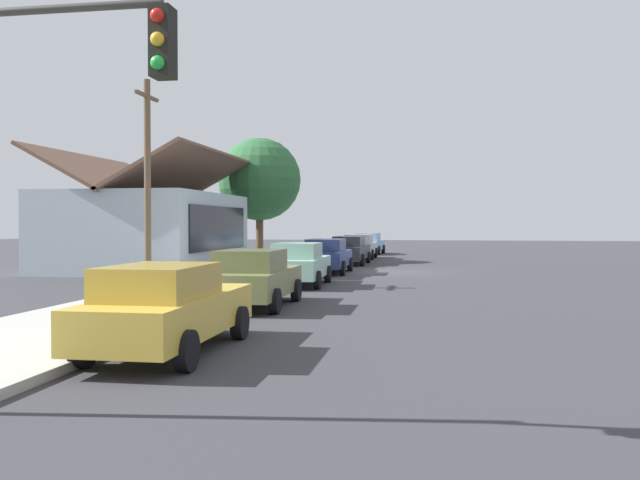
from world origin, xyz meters
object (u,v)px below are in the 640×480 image
object	(u,v)px
car_navy	(327,256)
fire_hydrant_red	(332,252)
car_charcoal	(350,250)
car_silver	(359,246)
car_olive	(254,278)
traffic_light_main	(39,122)
utility_pole_wooden	(148,179)
shade_tree	(260,180)
car_skyblue	(369,243)
car_mustard	(167,308)
car_seafoam	(299,264)

from	to	relation	value
car_navy	fire_hydrant_red	distance (m)	10.88
car_charcoal	car_silver	world-z (taller)	same
car_olive	fire_hydrant_red	size ratio (longest dim) A/B	6.38
car_charcoal	car_olive	bearing A→B (deg)	-179.72
traffic_light_main	utility_pole_wooden	world-z (taller)	utility_pole_wooden
traffic_light_main	car_silver	bearing A→B (deg)	0.32
traffic_light_main	shade_tree	bearing A→B (deg)	10.30
car_skyblue	car_mustard	bearing A→B (deg)	-176.75
shade_tree	traffic_light_main	world-z (taller)	shade_tree
car_charcoal	car_navy	bearing A→B (deg)	179.14
car_olive	traffic_light_main	bearing A→B (deg)	-179.05
car_olive	utility_pole_wooden	world-z (taller)	utility_pole_wooden
utility_pole_wooden	car_mustard	bearing A→B (deg)	-154.30
car_navy	car_seafoam	bearing A→B (deg)	179.69
car_mustard	car_navy	world-z (taller)	same
car_mustard	shade_tree	xyz separation A→B (m)	(27.60, 5.66, 4.11)
car_mustard	car_seafoam	distance (m)	12.88
car_skyblue	utility_pole_wooden	xyz separation A→B (m)	(-26.81, 5.46, 3.11)
car_seafoam	fire_hydrant_red	bearing A→B (deg)	3.19
car_charcoal	car_silver	distance (m)	6.09
car_mustard	car_skyblue	size ratio (longest dim) A/B	1.06
car_skyblue	shade_tree	distance (m)	12.83
car_seafoam	utility_pole_wooden	world-z (taller)	utility_pole_wooden
car_mustard	car_seafoam	bearing A→B (deg)	0.70
shade_tree	fire_hydrant_red	xyz separation A→B (m)	(2.33, -4.07, -4.43)
car_skyblue	utility_pole_wooden	world-z (taller)	utility_pole_wooden
car_seafoam	car_skyblue	bearing A→B (deg)	-1.58
fire_hydrant_red	car_mustard	bearing A→B (deg)	-176.97
car_skyblue	fire_hydrant_red	bearing A→B (deg)	173.28
car_mustard	car_navy	distance (m)	19.14
traffic_light_main	utility_pole_wooden	size ratio (longest dim) A/B	0.69
car_navy	car_silver	size ratio (longest dim) A/B	0.99
car_skyblue	car_navy	bearing A→B (deg)	-177.18
car_olive	car_skyblue	xyz separation A→B (m)	(31.86, -0.10, -0.00)
car_skyblue	fire_hydrant_red	distance (m)	8.62
car_charcoal	car_silver	size ratio (longest dim) A/B	1.08
shade_tree	utility_pole_wooden	bearing A→B (deg)	-179.74
car_skyblue	traffic_light_main	size ratio (longest dim) A/B	0.87
car_navy	car_silver	bearing A→B (deg)	-0.30
car_skyblue	traffic_light_main	world-z (taller)	traffic_light_main
car_silver	shade_tree	world-z (taller)	shade_tree
car_mustard	car_skyblue	distance (m)	38.42
car_seafoam	fire_hydrant_red	distance (m)	17.11
car_charcoal	fire_hydrant_red	bearing A→B (deg)	22.53
car_charcoal	utility_pole_wooden	bearing A→B (deg)	159.58
car_silver	car_charcoal	bearing A→B (deg)	-178.86
fire_hydrant_red	traffic_light_main	bearing A→B (deg)	-177.20
traffic_light_main	car_skyblue	bearing A→B (deg)	0.27
car_silver	fire_hydrant_red	bearing A→B (deg)	144.26
traffic_light_main	utility_pole_wooden	distance (m)	16.56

